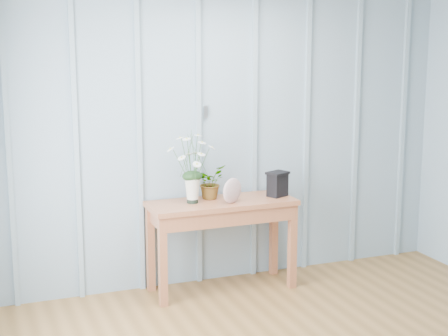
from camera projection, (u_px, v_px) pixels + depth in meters
name	position (u px, v px, depth m)	size (l,w,h in m)	color
room_shell	(302.00, 48.00, 4.37)	(4.00, 4.50, 2.50)	#8DA5B6
sideboard	(222.00, 214.00, 5.57)	(1.20, 0.45, 0.75)	#9A5635
daisy_vase	(192.00, 159.00, 5.41)	(0.40, 0.30, 0.57)	black
spider_plant	(210.00, 182.00, 5.61)	(0.25, 0.21, 0.27)	#163315
felt_disc_vessel	(232.00, 191.00, 5.46)	(0.20, 0.06, 0.20)	#935463
carved_box	(277.00, 184.00, 5.69)	(0.21, 0.19, 0.21)	black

